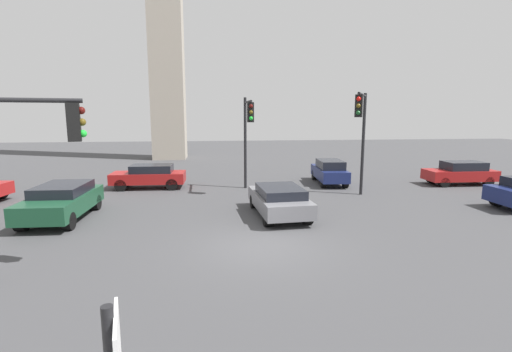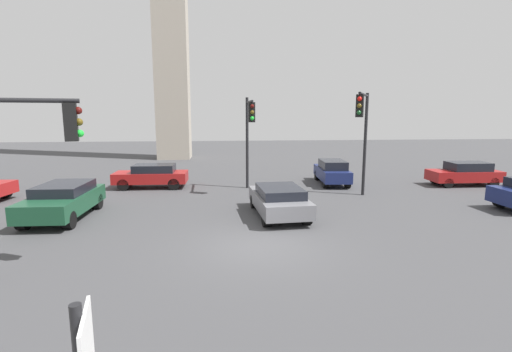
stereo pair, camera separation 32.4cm
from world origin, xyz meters
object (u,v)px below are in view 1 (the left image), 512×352
car_1 (279,200)px  car_4 (330,171)px  car_6 (461,173)px  traffic_light_2 (361,123)px  traffic_light_0 (248,126)px  car_3 (62,201)px  traffic_light_1 (26,148)px  car_5 (149,176)px

car_1 → car_4: size_ratio=1.09×
car_6 → traffic_light_2: bearing=24.1°
traffic_light_0 → car_6: size_ratio=1.26×
car_3 → car_6: size_ratio=1.08×
car_6 → traffic_light_0: bearing=4.3°
traffic_light_1 → car_3: (-1.53, 5.72, -2.68)m
car_3 → car_4: size_ratio=1.11×
traffic_light_2 → car_1: 5.97m
traffic_light_1 → car_4: traffic_light_1 is taller
traffic_light_0 → car_5: traffic_light_0 is taller
car_4 → car_5: car_4 is taller
traffic_light_0 → car_5: 6.51m
car_5 → car_6: (18.67, -0.99, -0.00)m
car_5 → car_6: size_ratio=1.01×
traffic_light_0 → traffic_light_1: (-6.55, -10.23, -0.18)m
traffic_light_2 → traffic_light_1: bearing=-29.5°
car_3 → car_6: car_3 is taller
traffic_light_2 → car_4: 5.41m
traffic_light_0 → car_3: bearing=-62.7°
traffic_light_1 → car_5: 12.25m
traffic_light_1 → car_1: 9.48m
traffic_light_2 → car_5: size_ratio=1.28×
car_6 → car_4: bearing=-7.3°
car_6 → car_1: bearing=26.3°
traffic_light_0 → traffic_light_1: size_ratio=1.04×
car_1 → traffic_light_0: bearing=5.7°
traffic_light_0 → traffic_light_2: (5.32, -2.58, 0.20)m
traffic_light_1 → car_4: 17.11m
traffic_light_0 → car_1: (0.87, -5.01, -2.94)m
traffic_light_0 → car_5: (-5.58, 1.68, -2.90)m
traffic_light_1 → car_5: bearing=70.5°
car_1 → car_6: size_ratio=1.06×
traffic_light_0 → traffic_light_1: traffic_light_0 is taller
car_5 → car_3: bearing=69.2°
traffic_light_1 → car_1: traffic_light_1 is taller
car_6 → car_5: bearing=-1.7°
traffic_light_1 → car_5: size_ratio=1.20×
traffic_light_2 → traffic_light_0: bearing=-88.2°
car_5 → traffic_light_0: bearing=164.5°
car_3 → traffic_light_0: bearing=120.7°
car_3 → car_5: (2.50, 6.18, -0.04)m
traffic_light_1 → car_3: traffic_light_1 is taller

